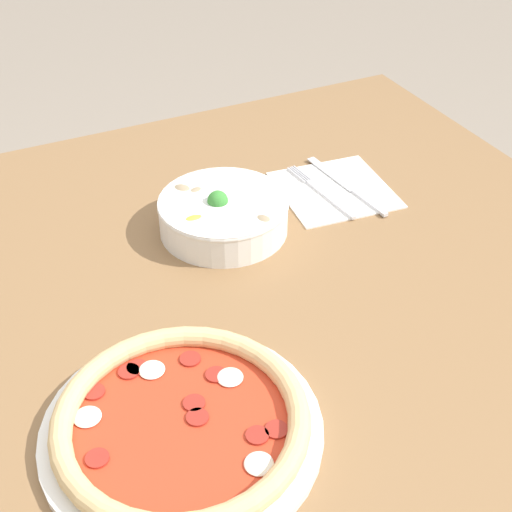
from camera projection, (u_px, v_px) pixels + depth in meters
dining_table at (210, 333)px, 1.07m from camera, size 1.28×1.04×0.74m
pizza at (181, 423)px, 0.79m from camera, size 0.32×0.32×0.04m
bowl at (223, 212)px, 1.10m from camera, size 0.20×0.20×0.07m
napkin at (334, 190)px, 1.21m from camera, size 0.20×0.20×0.00m
fork at (321, 192)px, 1.20m from camera, size 0.03×0.19×0.00m
knife at (349, 188)px, 1.21m from camera, size 0.03×0.22×0.01m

